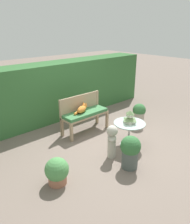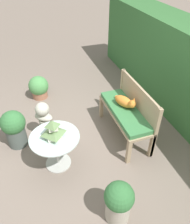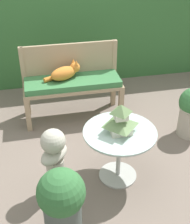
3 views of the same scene
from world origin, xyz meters
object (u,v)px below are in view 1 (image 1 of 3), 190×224
(patio_table, at_px, (129,128))
(pagoda_birdhouse, at_px, (130,118))
(garden_bust, at_px, (112,139))
(cat, at_px, (82,109))
(garden_bench, at_px, (85,115))
(potted_plant_table_near, at_px, (57,171))
(potted_plant_path_edge, at_px, (130,151))
(potted_plant_bench_right, at_px, (139,114))

(patio_table, bearing_deg, pagoda_birdhouse, 0.00)
(pagoda_birdhouse, bearing_deg, garden_bust, -173.59)
(cat, height_order, patio_table, cat)
(patio_table, height_order, pagoda_birdhouse, pagoda_birdhouse)
(pagoda_birdhouse, distance_m, garden_bust, 0.69)
(garden_bench, bearing_deg, potted_plant_table_near, -143.49)
(garden_bust, bearing_deg, cat, 29.63)
(cat, xyz_separation_m, potted_plant_path_edge, (-0.28, -1.79, -0.28))
(patio_table, xyz_separation_m, garden_bust, (-0.63, -0.07, -0.03))
(garden_bench, relative_size, pagoda_birdhouse, 4.25)
(potted_plant_table_near, distance_m, potted_plant_path_edge, 1.41)
(potted_plant_table_near, distance_m, potted_plant_bench_right, 3.02)
(potted_plant_path_edge, bearing_deg, potted_plant_bench_right, 32.58)
(patio_table, height_order, potted_plant_table_near, patio_table)
(pagoda_birdhouse, bearing_deg, potted_plant_bench_right, 26.48)
(potted_plant_bench_right, bearing_deg, potted_plant_table_near, -169.80)
(garden_bench, bearing_deg, potted_plant_path_edge, -101.53)
(potted_plant_table_near, relative_size, potted_plant_path_edge, 0.74)
(potted_plant_table_near, bearing_deg, garden_bench, 36.51)
(cat, bearing_deg, garden_bench, -40.29)
(patio_table, height_order, potted_plant_path_edge, potted_plant_path_edge)
(garden_bust, distance_m, potted_plant_bench_right, 1.79)
(cat, distance_m, potted_plant_table_near, 2.04)
(cat, relative_size, patio_table, 0.67)
(patio_table, bearing_deg, potted_plant_path_edge, -138.82)
(garden_bench, distance_m, potted_plant_path_edge, 1.80)
(garden_bench, relative_size, potted_plant_bench_right, 1.98)
(potted_plant_bench_right, xyz_separation_m, potted_plant_path_edge, (-1.68, -1.07, 0.02))
(cat, height_order, potted_plant_bench_right, cat)
(garden_bench, xyz_separation_m, garden_bust, (-0.36, -1.28, -0.05))
(pagoda_birdhouse, xyz_separation_m, garden_bust, (-0.63, -0.07, -0.28))
(cat, height_order, potted_plant_path_edge, cat)
(patio_table, relative_size, potted_plant_table_near, 1.44)
(garden_bench, xyz_separation_m, cat, (-0.08, 0.02, 0.17))
(cat, distance_m, pagoda_birdhouse, 1.29)
(garden_bust, bearing_deg, potted_plant_table_near, 129.10)
(patio_table, bearing_deg, garden_bench, 102.49)
(potted_plant_table_near, bearing_deg, cat, 38.49)
(garden_bench, height_order, cat, cat)
(patio_table, bearing_deg, potted_plant_bench_right, 26.48)
(garden_bench, relative_size, garden_bust, 1.72)
(garden_bust, relative_size, potted_plant_table_near, 1.47)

